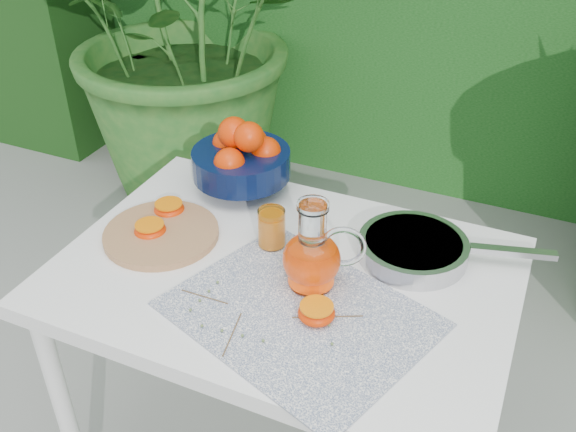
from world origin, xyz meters
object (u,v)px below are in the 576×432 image
at_px(white_table, 284,297).
at_px(saute_pan, 415,248).
at_px(juice_pitcher, 313,257).
at_px(cutting_board, 161,234).
at_px(fruit_bowl, 242,157).

distance_m(white_table, saute_pan, 0.32).
height_order(juice_pitcher, saute_pan, juice_pitcher).
bearing_deg(cutting_board, juice_pitcher, -2.57).
bearing_deg(juice_pitcher, cutting_board, 177.43).
relative_size(cutting_board, juice_pitcher, 1.34).
bearing_deg(white_table, fruit_bowl, 131.67).
distance_m(cutting_board, fruit_bowl, 0.30).
xyz_separation_m(fruit_bowl, juice_pitcher, (0.32, -0.30, -0.02)).
relative_size(cutting_board, saute_pan, 0.60).
distance_m(cutting_board, saute_pan, 0.59).
bearing_deg(saute_pan, white_table, -147.29).
bearing_deg(white_table, cutting_board, -178.97).
distance_m(white_table, juice_pitcher, 0.17).
bearing_deg(white_table, saute_pan, 32.71).
relative_size(fruit_bowl, juice_pitcher, 1.26).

